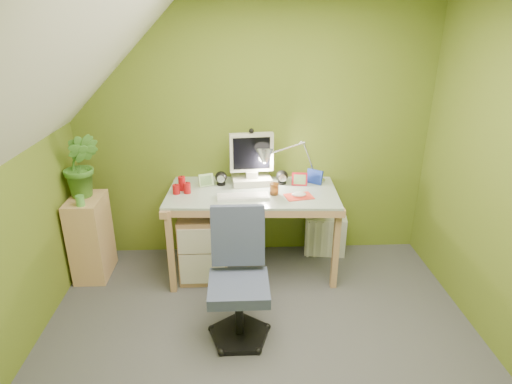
{
  "coord_description": "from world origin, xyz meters",
  "views": [
    {
      "loc": [
        -0.14,
        -2.16,
        2.15
      ],
      "look_at": [
        0.0,
        1.0,
        0.85
      ],
      "focal_mm": 30.0,
      "sensor_mm": 36.0,
      "label": 1
    }
  ],
  "objects_px": {
    "side_ledge": "(91,237)",
    "task_chair": "(239,287)",
    "desk": "(252,231)",
    "desk_lamp": "(303,152)",
    "potted_plant": "(81,165)",
    "radiator": "(325,236)",
    "monitor": "(252,158)"
  },
  "relations": [
    {
      "from": "desk",
      "to": "side_ledge",
      "type": "height_order",
      "value": "desk"
    },
    {
      "from": "side_ledge",
      "to": "task_chair",
      "type": "bearing_deg",
      "value": -34.69
    },
    {
      "from": "monitor",
      "to": "side_ledge",
      "type": "xyz_separation_m",
      "value": [
        -1.41,
        -0.2,
        -0.64
      ]
    },
    {
      "from": "desk_lamp",
      "to": "potted_plant",
      "type": "distance_m",
      "value": 1.87
    },
    {
      "from": "monitor",
      "to": "radiator",
      "type": "xyz_separation_m",
      "value": [
        0.71,
        0.06,
        -0.82
      ]
    },
    {
      "from": "radiator",
      "to": "side_ledge",
      "type": "bearing_deg",
      "value": -164.68
    },
    {
      "from": "radiator",
      "to": "desk",
      "type": "bearing_deg",
      "value": -152.8
    },
    {
      "from": "desk",
      "to": "desk_lamp",
      "type": "xyz_separation_m",
      "value": [
        0.45,
        0.18,
        0.67
      ]
    },
    {
      "from": "desk_lamp",
      "to": "potted_plant",
      "type": "xyz_separation_m",
      "value": [
        -1.86,
        -0.15,
        -0.04
      ]
    },
    {
      "from": "side_ledge",
      "to": "task_chair",
      "type": "height_order",
      "value": "task_chair"
    },
    {
      "from": "desk",
      "to": "potted_plant",
      "type": "distance_m",
      "value": 1.55
    },
    {
      "from": "desk_lamp",
      "to": "side_ledge",
      "type": "bearing_deg",
      "value": 173.68
    },
    {
      "from": "monitor",
      "to": "desk_lamp",
      "type": "relative_size",
      "value": 0.84
    },
    {
      "from": "task_chair",
      "to": "radiator",
      "type": "distance_m",
      "value": 1.44
    },
    {
      "from": "radiator",
      "to": "task_chair",
      "type": "bearing_deg",
      "value": -117.73
    },
    {
      "from": "desk",
      "to": "radiator",
      "type": "distance_m",
      "value": 0.77
    },
    {
      "from": "desk",
      "to": "side_ledge",
      "type": "distance_m",
      "value": 1.41
    },
    {
      "from": "desk",
      "to": "task_chair",
      "type": "distance_m",
      "value": 0.92
    },
    {
      "from": "desk",
      "to": "radiator",
      "type": "bearing_deg",
      "value": 21.66
    },
    {
      "from": "desk_lamp",
      "to": "side_ledge",
      "type": "height_order",
      "value": "desk_lamp"
    },
    {
      "from": "desk",
      "to": "potted_plant",
      "type": "relative_size",
      "value": 2.59
    },
    {
      "from": "task_chair",
      "to": "radiator",
      "type": "height_order",
      "value": "task_chair"
    },
    {
      "from": "side_ledge",
      "to": "radiator",
      "type": "bearing_deg",
      "value": 6.95
    },
    {
      "from": "desk_lamp",
      "to": "potted_plant",
      "type": "relative_size",
      "value": 1.03
    },
    {
      "from": "potted_plant",
      "to": "desk_lamp",
      "type": "bearing_deg",
      "value": 4.51
    },
    {
      "from": "desk",
      "to": "desk_lamp",
      "type": "bearing_deg",
      "value": 24.63
    },
    {
      "from": "desk",
      "to": "task_chair",
      "type": "bearing_deg",
      "value": -95.2
    },
    {
      "from": "potted_plant",
      "to": "side_ledge",
      "type": "bearing_deg",
      "value": -90.0
    },
    {
      "from": "potted_plant",
      "to": "task_chair",
      "type": "height_order",
      "value": "potted_plant"
    },
    {
      "from": "side_ledge",
      "to": "task_chair",
      "type": "xyz_separation_m",
      "value": [
        1.28,
        -0.89,
        0.06
      ]
    },
    {
      "from": "desk_lamp",
      "to": "radiator",
      "type": "xyz_separation_m",
      "value": [
        0.26,
        0.06,
        -0.86
      ]
    },
    {
      "from": "side_ledge",
      "to": "potted_plant",
      "type": "height_order",
      "value": "potted_plant"
    }
  ]
}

